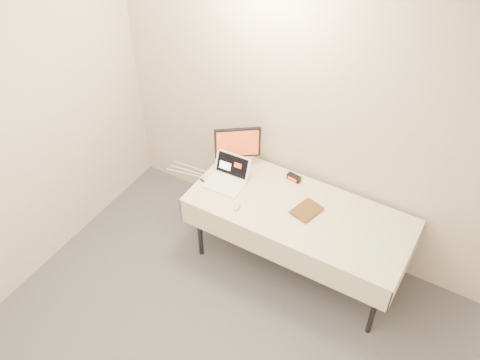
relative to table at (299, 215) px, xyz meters
The scene contains 9 objects.
back_wall 0.81m from the table, 90.00° to the left, with size 4.00×0.10×2.70m, color beige.
table is the anchor object (origin of this frame).
laptop 0.71m from the table, behind, with size 0.34×0.32×0.22m.
monitor 0.82m from the table, 163.37° to the left, with size 0.34×0.26×0.42m.
book 0.19m from the table, 134.61° to the left, with size 0.18×0.02×0.24m, color #8C5619.
alarm_clock 0.38m from the table, 124.45° to the left, with size 0.13×0.07×0.05m.
clicker 0.52m from the table, 152.40° to the right, with size 0.05×0.10×0.02m, color #B6B6B9.
paper_form 0.66m from the table, ahead, with size 0.10×0.26×0.00m, color #B6D6AA.
usb_dongle 0.90m from the table, behind, with size 0.06×0.02×0.01m, color black.
Camera 1 is at (1.15, -0.87, 3.87)m, focal length 40.00 mm.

